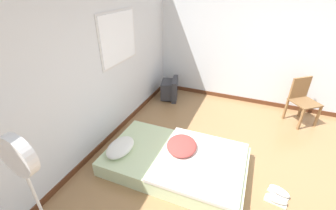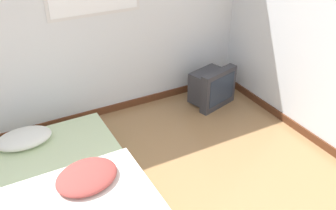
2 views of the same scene
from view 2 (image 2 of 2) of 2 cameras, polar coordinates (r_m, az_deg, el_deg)
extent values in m
cube|color=silver|center=(3.92, -21.50, 12.61)|extent=(7.38, 0.06, 2.60)
cube|color=#562D19|center=(4.41, -18.33, -3.08)|extent=(7.38, 0.02, 0.09)
cube|color=beige|center=(3.35, -14.60, -13.36)|extent=(1.19, 2.00, 0.22)
ellipsoid|color=silver|center=(3.83, -21.10, -4.76)|extent=(0.52, 0.34, 0.14)
ellipsoid|color=#993D38|center=(3.20, -12.27, -10.59)|extent=(0.64, 0.58, 0.11)
cube|color=#333338|center=(4.66, 5.97, 2.97)|extent=(0.49, 0.36, 0.39)
cube|color=#333338|center=(4.55, 7.67, 2.42)|extent=(0.54, 0.25, 0.48)
cube|color=#283342|center=(4.52, 8.23, 2.30)|extent=(0.42, 0.13, 0.35)
camera|label=1|loc=(2.49, -81.12, 6.46)|focal=24.00mm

